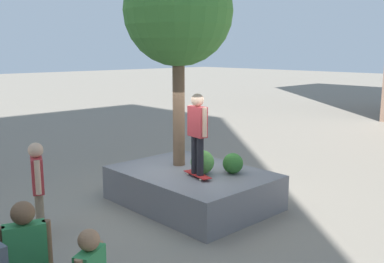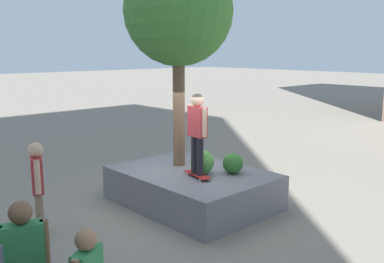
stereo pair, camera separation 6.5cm
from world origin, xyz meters
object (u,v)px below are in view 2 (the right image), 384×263
object	(u,v)px
pedestrian_crossing	(24,262)
planter_ledge	(192,187)
skateboarder	(197,128)
plaza_tree	(178,12)
skateboard	(197,175)
passerby_with_bag	(38,182)

from	to	relation	value
pedestrian_crossing	planter_ledge	bearing A→B (deg)	-65.16
planter_ledge	skateboarder	size ratio (longest dim) A/B	2.01
plaza_tree	skateboard	distance (m)	3.62
skateboarder	passerby_with_bag	bearing A→B (deg)	68.56
planter_ledge	pedestrian_crossing	world-z (taller)	pedestrian_crossing
passerby_with_bag	pedestrian_crossing	distance (m)	3.21
plaza_tree	skateboard	world-z (taller)	plaza_tree
plaza_tree	pedestrian_crossing	bearing A→B (deg)	119.85
skateboard	planter_ledge	bearing A→B (deg)	-30.64
planter_ledge	passerby_with_bag	bearing A→B (deg)	77.53
passerby_with_bag	skateboard	bearing A→B (deg)	-111.44
plaza_tree	skateboarder	size ratio (longest dim) A/B	2.77
plaza_tree	passerby_with_bag	bearing A→B (deg)	87.94
planter_ledge	skateboarder	distance (m)	1.54
planter_ledge	skateboard	world-z (taller)	skateboard
skateboard	pedestrian_crossing	bearing A→B (deg)	111.21
passerby_with_bag	pedestrian_crossing	xyz separation A→B (m)	(-2.88, 1.41, -0.02)
plaza_tree	pedestrian_crossing	world-z (taller)	plaza_tree
planter_ledge	passerby_with_bag	distance (m)	3.39
skateboard	skateboarder	bearing A→B (deg)	-7.13
pedestrian_crossing	skateboarder	bearing A→B (deg)	-68.79
planter_ledge	pedestrian_crossing	size ratio (longest dim) A/B	1.97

